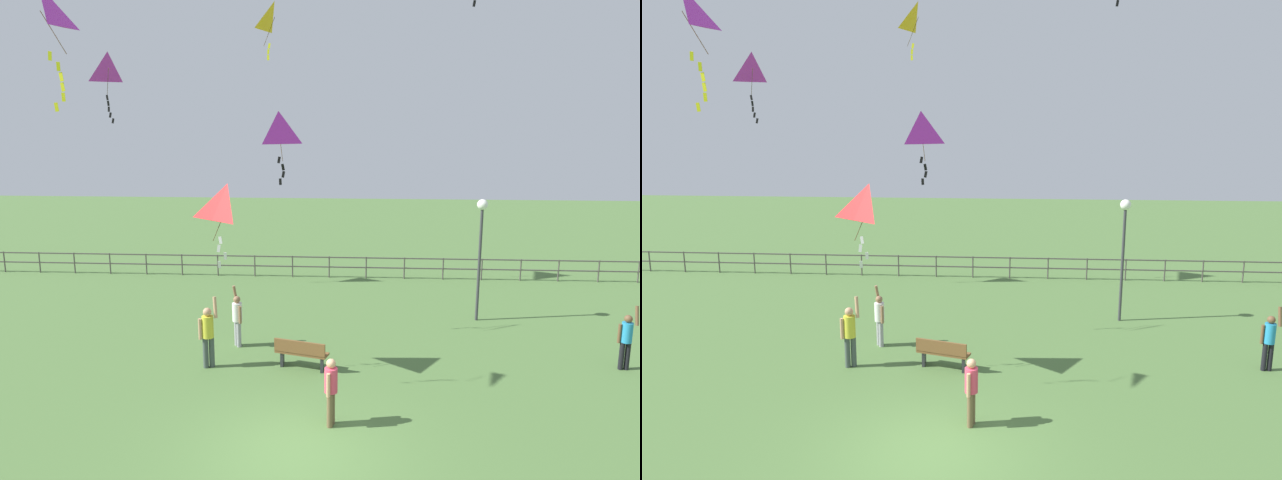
{
  "view_description": "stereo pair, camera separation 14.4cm",
  "coord_description": "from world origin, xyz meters",
  "views": [
    {
      "loc": [
        1.28,
        -11.34,
        6.92
      ],
      "look_at": [
        0.2,
        5.5,
        3.43
      ],
      "focal_mm": 33.54,
      "sensor_mm": 36.0,
      "label": 1
    },
    {
      "loc": [
        1.43,
        -11.33,
        6.92
      ],
      "look_at": [
        0.2,
        5.5,
        3.43
      ],
      "focal_mm": 33.54,
      "sensor_mm": 36.0,
      "label": 2
    }
  ],
  "objects": [
    {
      "name": "ground_plane",
      "position": [
        0.0,
        0.0,
        0.0
      ],
      "size": [
        80.0,
        80.0,
        0.0
      ],
      "primitive_type": "plane",
      "color": "#4C7038"
    },
    {
      "name": "lamppost",
      "position": [
        5.44,
        8.72,
        3.09
      ],
      "size": [
        0.36,
        0.36,
        4.23
      ],
      "color": "#38383D",
      "rests_on": "ground_plane"
    },
    {
      "name": "park_bench",
      "position": [
        -0.25,
        4.26,
        0.46
      ],
      "size": [
        1.55,
        0.81,
        0.85
      ],
      "color": "brown",
      "rests_on": "ground_plane"
    },
    {
      "name": "person_0",
      "position": [
        0.73,
        1.17,
        0.93
      ],
      "size": [
        0.3,
        0.48,
        1.62
      ],
      "color": "brown",
      "rests_on": "ground_plane"
    },
    {
      "name": "person_1",
      "position": [
        -2.85,
        4.2,
        1.03
      ],
      "size": [
        0.55,
        0.32,
        2.05
      ],
      "color": "#3F4C47",
      "rests_on": "ground_plane"
    },
    {
      "name": "person_2",
      "position": [
        8.74,
        4.78,
        0.94
      ],
      "size": [
        0.48,
        0.3,
        1.87
      ],
      "color": "black",
      "rests_on": "ground_plane"
    },
    {
      "name": "person_3",
      "position": [
        -2.35,
        5.82,
        0.94
      ],
      "size": [
        0.35,
        0.48,
        1.88
      ],
      "color": "#99999E",
      "rests_on": "ground_plane"
    },
    {
      "name": "kite_0",
      "position": [
        -1.13,
        6.82,
        6.52
      ],
      "size": [
        0.96,
        0.72,
        2.2
      ],
      "color": "#B22DB2"
    },
    {
      "name": "kite_1",
      "position": [
        -5.7,
        2.05,
        9.06
      ],
      "size": [
        0.98,
        0.85,
        2.64
      ],
      "color": "#B22DB2"
    },
    {
      "name": "kite_4",
      "position": [
        -2.0,
        12.55,
        10.62
      ],
      "size": [
        0.88,
        1.21,
        2.12
      ],
      "color": "yellow"
    },
    {
      "name": "kite_5",
      "position": [
        -2.16,
        4.12,
        4.62
      ],
      "size": [
        1.27,
        1.17,
        2.17
      ],
      "color": "red"
    },
    {
      "name": "kite_6",
      "position": [
        -8.19,
        11.47,
        8.64
      ],
      "size": [
        1.05,
        0.97,
        2.61
      ],
      "color": "#B22DB2"
    },
    {
      "name": "waterfront_railing",
      "position": [
        -0.45,
        14.0,
        0.63
      ],
      "size": [
        36.04,
        0.06,
        0.95
      ],
      "color": "#4C4742",
      "rests_on": "ground_plane"
    }
  ]
}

